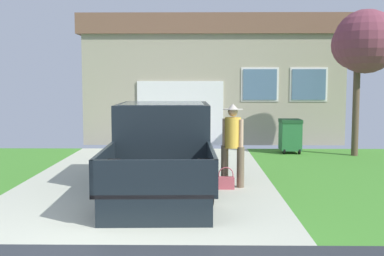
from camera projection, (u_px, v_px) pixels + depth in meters
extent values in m
cube|color=#B4B8A2|center=(150.00, 178.00, 10.65)|extent=(5.20, 9.00, 0.06)
cube|color=black|center=(163.00, 177.00, 9.57)|extent=(1.85, 5.48, 0.42)
cube|color=black|center=(164.00, 133.00, 10.02)|extent=(1.91, 2.26, 1.23)
cube|color=#1E2833|center=(164.00, 115.00, 9.98)|extent=(1.68, 2.07, 0.52)
cube|color=black|center=(167.00, 139.00, 11.69)|extent=(1.87, 1.13, 0.56)
cube|color=black|center=(158.00, 182.00, 7.91)|extent=(1.90, 2.20, 0.06)
cube|color=black|center=(104.00, 167.00, 7.87)|extent=(0.12, 2.15, 0.57)
cube|color=black|center=(212.00, 166.00, 7.90)|extent=(0.12, 2.15, 0.57)
cube|color=black|center=(154.00, 179.00, 6.85)|extent=(1.84, 0.11, 0.57)
cube|color=black|center=(120.00, 117.00, 10.75)|extent=(0.11, 0.18, 0.20)
cylinder|color=black|center=(134.00, 153.00, 11.54)|extent=(0.28, 0.81, 0.80)
cylinder|color=#9E9EA3|center=(134.00, 153.00, 11.54)|extent=(0.29, 0.45, 0.44)
cylinder|color=black|center=(199.00, 152.00, 11.57)|extent=(0.28, 0.81, 0.80)
cylinder|color=#9E9EA3|center=(199.00, 152.00, 11.57)|extent=(0.29, 0.45, 0.44)
cylinder|color=black|center=(112.00, 182.00, 8.12)|extent=(0.28, 0.81, 0.80)
cylinder|color=#9E9EA3|center=(112.00, 182.00, 8.12)|extent=(0.29, 0.45, 0.44)
cylinder|color=black|center=(205.00, 182.00, 8.14)|extent=(0.28, 0.81, 0.80)
cylinder|color=#9E9EA3|center=(205.00, 182.00, 8.14)|extent=(0.29, 0.45, 0.44)
cylinder|color=brown|center=(240.00, 167.00, 9.52)|extent=(0.15, 0.15, 0.81)
cylinder|color=brown|center=(225.00, 165.00, 9.71)|extent=(0.15, 0.15, 0.81)
cylinder|color=gold|center=(233.00, 133.00, 9.55)|extent=(0.32, 0.32, 0.61)
cylinder|color=tan|center=(241.00, 135.00, 9.45)|extent=(0.09, 0.09, 0.61)
cylinder|color=tan|center=(225.00, 134.00, 9.65)|extent=(0.09, 0.09, 0.61)
sphere|color=tan|center=(233.00, 111.00, 9.51)|extent=(0.20, 0.20, 0.20)
cylinder|color=#BCB2A3|center=(233.00, 109.00, 9.51)|extent=(0.40, 0.40, 0.01)
cone|color=#BCB2A3|center=(233.00, 106.00, 9.50)|extent=(0.21, 0.21, 0.11)
cube|color=#B24C56|center=(226.00, 183.00, 9.41)|extent=(0.33, 0.17, 0.23)
torus|color=#B24C56|center=(226.00, 175.00, 9.39)|extent=(0.30, 0.02, 0.30)
cube|color=#A19980|center=(212.00, 89.00, 18.64)|extent=(8.70, 5.78, 3.67)
cube|color=brown|center=(212.00, 32.00, 18.43)|extent=(9.05, 6.01, 0.67)
cube|color=white|center=(180.00, 113.00, 15.82)|extent=(2.84, 0.06, 2.13)
cube|color=slate|center=(260.00, 84.00, 15.70)|extent=(1.10, 0.05, 1.00)
cube|color=silver|center=(260.00, 84.00, 15.71)|extent=(1.23, 0.02, 1.12)
cube|color=slate|center=(309.00, 84.00, 15.68)|extent=(1.10, 0.05, 1.00)
cube|color=silver|center=(309.00, 84.00, 15.69)|extent=(1.23, 0.02, 1.12)
cylinder|color=brown|center=(356.00, 111.00, 13.59)|extent=(0.19, 0.19, 2.58)
sphere|color=brown|center=(366.00, 41.00, 13.22)|extent=(1.76, 1.76, 1.76)
sphere|color=brown|center=(356.00, 45.00, 13.51)|extent=(1.40, 1.40, 1.40)
cube|color=#286B38|center=(290.00, 136.00, 14.17)|extent=(0.58, 0.68, 0.81)
cube|color=#1C4A27|center=(290.00, 121.00, 14.13)|extent=(0.60, 0.71, 0.10)
cylinder|color=black|center=(284.00, 151.00, 13.94)|extent=(0.05, 0.18, 0.18)
cylinder|color=black|center=(299.00, 151.00, 13.94)|extent=(0.05, 0.18, 0.18)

